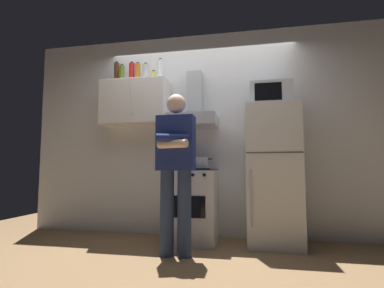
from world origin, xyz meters
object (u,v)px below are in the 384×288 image
object	(u,v)px
stove_oven	(192,205)
bottle_soda_red	(132,73)
refrigerator	(273,175)
bottle_canister_steel	(146,72)
bottle_liquor_amber	(138,73)
microwave	(270,95)
range_hood	(194,112)
cooking_pot	(201,163)
upper_cabinet	(135,103)
person_standing	(176,166)
bottle_rum_dark	(117,73)
bottle_spice_jar	(153,76)
bottle_vodka_clear	(160,70)
bottle_olive_oil	(122,73)

from	to	relation	value
stove_oven	bottle_soda_red	world-z (taller)	bottle_soda_red
refrigerator	bottle_soda_red	xyz separation A→B (m)	(-1.82, 0.16, 1.39)
bottle_soda_red	bottle_canister_steel	size ratio (longest dim) A/B	1.22
bottle_canister_steel	bottle_liquor_amber	xyz separation A→B (m)	(-0.13, 0.04, 0.02)
microwave	bottle_soda_red	world-z (taller)	bottle_soda_red
range_hood	cooking_pot	world-z (taller)	range_hood
upper_cabinet	person_standing	xyz separation A→B (m)	(0.75, -0.73, -0.85)
person_standing	bottle_liquor_amber	xyz separation A→B (m)	(-0.73, 0.76, 1.28)
bottle_soda_red	bottle_rum_dark	xyz separation A→B (m)	(-0.22, -0.00, 0.01)
stove_oven	bottle_soda_red	bearing A→B (deg)	169.29
cooking_pot	bottle_soda_red	size ratio (longest dim) A/B	0.95
upper_cabinet	refrigerator	xyz separation A→B (m)	(1.75, -0.12, -0.95)
upper_cabinet	cooking_pot	size ratio (longest dim) A/B	3.29
bottle_liquor_amber	microwave	bearing A→B (deg)	-4.45
upper_cabinet	bottle_spice_jar	xyz separation A→B (m)	(0.25, 0.02, 0.36)
person_standing	bottle_liquor_amber	size ratio (longest dim) A/B	6.08
refrigerator	cooking_pot	world-z (taller)	refrigerator
bottle_canister_steel	stove_oven	bearing A→B (deg)	-9.84
refrigerator	microwave	world-z (taller)	microwave
bottle_soda_red	bottle_spice_jar	size ratio (longest dim) A/B	2.06
cooking_pot	bottle_soda_red	bearing A→B (deg)	164.19
microwave	bottle_liquor_amber	bearing A→B (deg)	175.55
cooking_pot	microwave	bearing A→B (deg)	9.57
range_hood	microwave	distance (m)	0.97
bottle_vodka_clear	bottle_soda_red	bearing A→B (deg)	179.33
bottle_liquor_amber	bottle_rum_dark	xyz separation A→B (m)	(-0.31, 0.01, 0.02)
bottle_canister_steel	refrigerator	bearing A→B (deg)	-4.02
bottle_vodka_clear	bottle_rum_dark	distance (m)	0.63
upper_cabinet	refrigerator	bearing A→B (deg)	-4.07
stove_oven	bottle_spice_jar	bearing A→B (deg)	165.69
microwave	person_standing	world-z (taller)	microwave
refrigerator	cooking_pot	distance (m)	0.84
range_hood	bottle_olive_oil	xyz separation A→B (m)	(-0.99, -0.03, 0.56)
range_hood	person_standing	size ratio (longest dim) A/B	0.46
refrigerator	bottle_liquor_amber	world-z (taller)	bottle_liquor_amber
refrigerator	person_standing	bearing A→B (deg)	-148.77
person_standing	bottle_rum_dark	world-z (taller)	bottle_rum_dark
range_hood	bottle_canister_steel	world-z (taller)	bottle_canister_steel
bottle_olive_oil	bottle_spice_jar	bearing A→B (deg)	6.26
range_hood	cooking_pot	xyz separation A→B (m)	(0.13, -0.25, -0.66)
bottle_olive_oil	bottle_rum_dark	world-z (taller)	bottle_rum_dark
upper_cabinet	bottle_liquor_amber	world-z (taller)	bottle_liquor_amber
range_hood	microwave	xyz separation A→B (m)	(0.95, -0.11, 0.14)
upper_cabinet	stove_oven	size ratio (longest dim) A/B	1.03
bottle_olive_oil	bottle_liquor_amber	size ratio (longest dim) A/B	0.87
microwave	bottle_soda_red	distance (m)	1.88
refrigerator	bottle_soda_red	bearing A→B (deg)	174.85
person_standing	cooking_pot	distance (m)	0.52
bottle_liquor_amber	bottle_spice_jar	size ratio (longest dim) A/B	1.94
microwave	bottle_rum_dark	size ratio (longest dim) A/B	1.58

